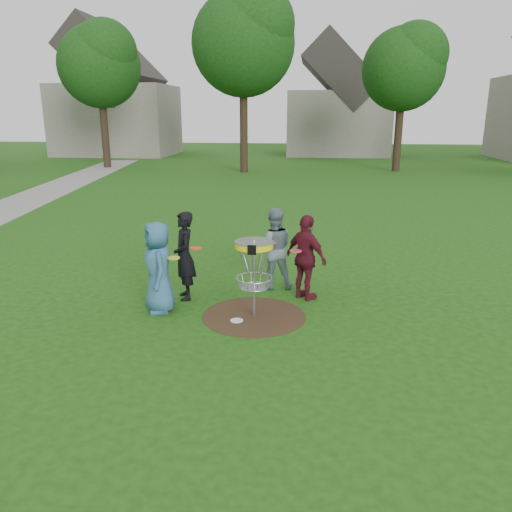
# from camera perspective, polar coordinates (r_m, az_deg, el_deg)

# --- Properties ---
(ground) EXTENTS (100.00, 100.00, 0.00)m
(ground) POSITION_cam_1_polar(r_m,az_deg,el_deg) (8.73, -0.21, -6.87)
(ground) COLOR #19470F
(ground) RESTS_ON ground
(dirt_patch) EXTENTS (1.80, 1.80, 0.01)m
(dirt_patch) POSITION_cam_1_polar(r_m,az_deg,el_deg) (8.73, -0.21, -6.84)
(dirt_patch) COLOR #47331E
(dirt_patch) RESTS_ON ground
(player_blue) EXTENTS (0.80, 0.93, 1.62)m
(player_blue) POSITION_cam_1_polar(r_m,az_deg,el_deg) (8.84, -11.08, -1.28)
(player_blue) COLOR #316086
(player_blue) RESTS_ON ground
(player_black) EXTENTS (0.59, 0.71, 1.67)m
(player_black) POSITION_cam_1_polar(r_m,az_deg,el_deg) (9.37, -8.18, 0.00)
(player_black) COLOR black
(player_black) RESTS_ON ground
(player_grey) EXTENTS (0.88, 0.74, 1.63)m
(player_grey) POSITION_cam_1_polar(r_m,az_deg,el_deg) (9.87, 2.04, 0.88)
(player_grey) COLOR slate
(player_grey) RESTS_ON ground
(player_maroon) EXTENTS (0.96, 0.93, 1.61)m
(player_maroon) POSITION_cam_1_polar(r_m,az_deg,el_deg) (9.30, 5.75, -0.20)
(player_maroon) COLOR #591422
(player_maroon) RESTS_ON ground
(disc_on_grass) EXTENTS (0.22, 0.22, 0.02)m
(disc_on_grass) POSITION_cam_1_polar(r_m,az_deg,el_deg) (8.52, -2.22, -7.40)
(disc_on_grass) COLOR white
(disc_on_grass) RESTS_ON ground
(disc_golf_basket) EXTENTS (0.66, 0.67, 1.38)m
(disc_golf_basket) POSITION_cam_1_polar(r_m,az_deg,el_deg) (8.38, -0.22, -0.44)
(disc_golf_basket) COLOR #9EA0A5
(disc_golf_basket) RESTS_ON ground
(held_discs) EXTENTS (2.30, 1.41, 0.05)m
(held_discs) POSITION_cam_1_polar(r_m,az_deg,el_deg) (9.07, -2.40, 0.71)
(held_discs) COLOR #D1DF18
(held_discs) RESTS_ON ground
(tree_row) EXTENTS (51.20, 17.42, 9.90)m
(tree_row) POSITION_cam_1_polar(r_m,az_deg,el_deg) (28.79, 5.63, 21.63)
(tree_row) COLOR #38281C
(tree_row) RESTS_ON ground
(house_row) EXTENTS (44.50, 10.65, 11.62)m
(house_row) POSITION_cam_1_polar(r_m,az_deg,el_deg) (41.24, 12.09, 16.81)
(house_row) COLOR gray
(house_row) RESTS_ON ground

